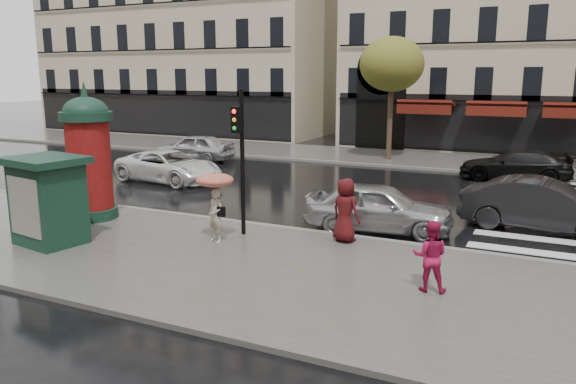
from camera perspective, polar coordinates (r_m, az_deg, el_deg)
The scene contains 18 objects.
ground at distance 14.10m, azimuth -1.98°, elevation -7.45°, with size 160.00×160.00×0.00m, color black.
near_sidewalk at distance 13.66m, azimuth -2.96°, elevation -7.83°, with size 90.00×7.00×0.12m, color #474744.
far_sidewalk at distance 31.73m, azimuth 14.13°, elevation 3.15°, with size 90.00×6.00×0.12m, color #474744.
near_kerb at distance 16.67m, azimuth 2.81°, elevation -4.14°, with size 90.00×0.25×0.14m, color slate.
far_kerb at distance 28.83m, azimuth 12.91°, elevation 2.39°, with size 90.00×0.25×0.14m, color slate.
zebra_crossing at distance 21.88m, azimuth 24.52°, elevation -1.52°, with size 3.60×11.75×0.01m, color silver.
tree_far_left at distance 30.89m, azimuth 10.51°, elevation 12.60°, with size 3.40×3.40×6.64m.
woman_umbrella at distance 15.42m, azimuth -7.41°, elevation -0.35°, with size 1.03×1.03×1.98m.
woman_red at distance 12.33m, azimuth 14.25°, elevation -6.33°, with size 0.75×0.58×1.54m, color #AF1546.
man_burgundy at distance 15.49m, azimuth 5.84°, elevation -1.84°, with size 0.87×0.56×1.77m, color #480E10.
morris_column at distance 18.84m, azimuth -19.60°, elevation 3.69°, with size 1.62×1.62×4.37m.
traffic_light at distance 15.80m, azimuth -4.86°, elevation 4.46°, with size 0.28×0.40×4.15m.
newsstand at distance 16.50m, azimuth -23.19°, elevation -0.69°, with size 2.23×1.97×2.39m.
car_silver at distance 17.09m, azimuth 9.19°, elevation -1.53°, with size 1.77×4.40×1.50m, color #ABABB0.
car_darkgrey at distance 18.67m, azimuth 24.48°, elevation -1.21°, with size 1.66×4.75×1.57m, color black.
car_white at distance 25.29m, azimuth -12.02°, elevation 2.57°, with size 2.30×5.00×1.39m, color white.
car_black at distance 27.12m, azimuth 22.08°, elevation 2.56°, with size 1.94×4.77×1.38m, color black.
car_far_silver at distance 31.17m, azimuth -9.54°, elevation 4.48°, with size 1.77×4.40×1.50m, color silver.
Camera 1 is at (6.19, -11.78, 4.66)m, focal length 35.00 mm.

